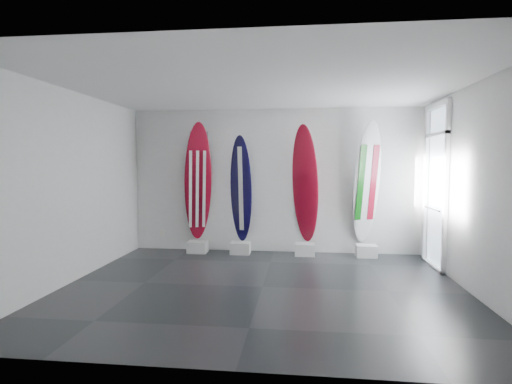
# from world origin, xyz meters

# --- Properties ---
(floor) EXTENTS (6.00, 6.00, 0.00)m
(floor) POSITION_xyz_m (0.00, 0.00, 0.00)
(floor) COLOR black
(floor) RESTS_ON ground
(ceiling) EXTENTS (6.00, 6.00, 0.00)m
(ceiling) POSITION_xyz_m (0.00, 0.00, 3.00)
(ceiling) COLOR white
(ceiling) RESTS_ON wall_back
(wall_back) EXTENTS (6.00, 0.00, 6.00)m
(wall_back) POSITION_xyz_m (0.00, 2.50, 1.50)
(wall_back) COLOR silver
(wall_back) RESTS_ON ground
(wall_front) EXTENTS (6.00, 0.00, 6.00)m
(wall_front) POSITION_xyz_m (0.00, -2.50, 1.50)
(wall_front) COLOR silver
(wall_front) RESTS_ON ground
(wall_left) EXTENTS (0.00, 5.00, 5.00)m
(wall_left) POSITION_xyz_m (-3.00, 0.00, 1.50)
(wall_left) COLOR silver
(wall_left) RESTS_ON ground
(wall_right) EXTENTS (0.00, 5.00, 5.00)m
(wall_right) POSITION_xyz_m (3.00, 0.00, 1.50)
(wall_right) COLOR silver
(wall_right) RESTS_ON ground
(display_block_usa) EXTENTS (0.40, 0.30, 0.24)m
(display_block_usa) POSITION_xyz_m (-1.58, 2.18, 0.12)
(display_block_usa) COLOR silver
(display_block_usa) RESTS_ON floor
(surfboard_usa) EXTENTS (0.71, 0.68, 2.48)m
(surfboard_usa) POSITION_xyz_m (-1.58, 2.28, 1.47)
(surfboard_usa) COLOR maroon
(surfboard_usa) RESTS_ON display_block_usa
(display_block_navy) EXTENTS (0.40, 0.30, 0.24)m
(display_block_navy) POSITION_xyz_m (-0.67, 2.18, 0.12)
(display_block_navy) COLOR silver
(display_block_navy) RESTS_ON floor
(surfboard_navy) EXTENTS (0.53, 0.35, 2.21)m
(surfboard_navy) POSITION_xyz_m (-0.67, 2.28, 1.34)
(surfboard_navy) COLOR black
(surfboard_navy) RESTS_ON display_block_navy
(display_block_swiss) EXTENTS (0.40, 0.30, 0.24)m
(display_block_swiss) POSITION_xyz_m (0.65, 2.18, 0.12)
(display_block_swiss) COLOR silver
(display_block_swiss) RESTS_ON floor
(surfboard_swiss) EXTENTS (0.66, 0.58, 2.41)m
(surfboard_swiss) POSITION_xyz_m (0.65, 2.28, 1.44)
(surfboard_swiss) COLOR maroon
(surfboard_swiss) RESTS_ON display_block_swiss
(display_block_italy) EXTENTS (0.40, 0.30, 0.24)m
(display_block_italy) POSITION_xyz_m (1.87, 2.18, 0.12)
(display_block_italy) COLOR silver
(display_block_italy) RESTS_ON floor
(surfboard_italy) EXTENTS (0.68, 0.62, 2.47)m
(surfboard_italy) POSITION_xyz_m (1.87, 2.28, 1.47)
(surfboard_italy) COLOR silver
(surfboard_italy) RESTS_ON display_block_italy
(wall_outlet) EXTENTS (0.09, 0.02, 0.13)m
(wall_outlet) POSITION_xyz_m (-2.45, 2.48, 0.35)
(wall_outlet) COLOR silver
(wall_outlet) RESTS_ON wall_back
(glass_door) EXTENTS (0.12, 1.16, 2.85)m
(glass_door) POSITION_xyz_m (2.97, 1.55, 1.43)
(glass_door) COLOR white
(glass_door) RESTS_ON floor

